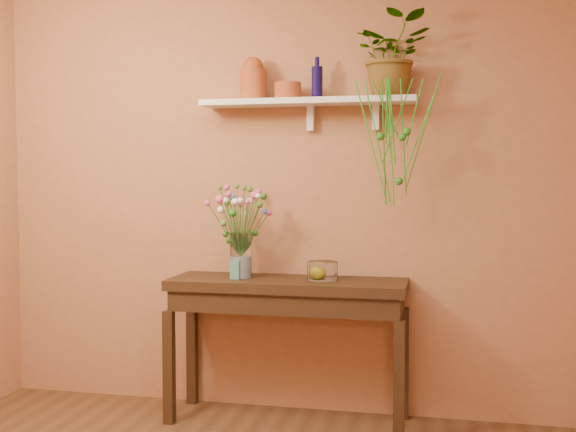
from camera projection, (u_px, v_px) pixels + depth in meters
The scene contains 13 objects.
room at pixel (193, 212), 2.55m from camera, with size 4.04×4.04×2.70m.
sideboard at pixel (287, 300), 4.30m from camera, with size 1.42×0.46×0.86m.
wall_shelf at pixel (310, 103), 4.33m from camera, with size 1.30×0.24×0.19m.
terracotta_jug at pixel (253, 80), 4.40m from camera, with size 0.19×0.19×0.26m.
terracotta_pot at pixel (288, 91), 4.32m from camera, with size 0.16×0.16×0.10m, color #BD4A25.
blue_bottle at pixel (317, 82), 4.31m from camera, with size 0.08×0.08×0.25m.
spider_plant at pixel (392, 56), 4.19m from camera, with size 0.43×0.37×0.48m, color #29721C.
plant_fronds at pixel (396, 138), 4.04m from camera, with size 0.49×0.34×0.72m.
glass_vase at pixel (241, 259), 4.35m from camera, with size 0.13×0.13×0.27m.
bouquet at pixel (241, 211), 4.34m from camera, with size 0.37×0.41×0.43m.
glass_bowl at pixel (322, 272), 4.26m from camera, with size 0.18×0.18×0.11m.
lemon at pixel (319, 273), 4.25m from camera, with size 0.08×0.08×0.08m, color gold.
carton at pixel (235, 270), 4.31m from camera, with size 0.06×0.04×0.11m, color teal.
Camera 1 is at (0.88, -2.41, 1.48)m, focal length 44.95 mm.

